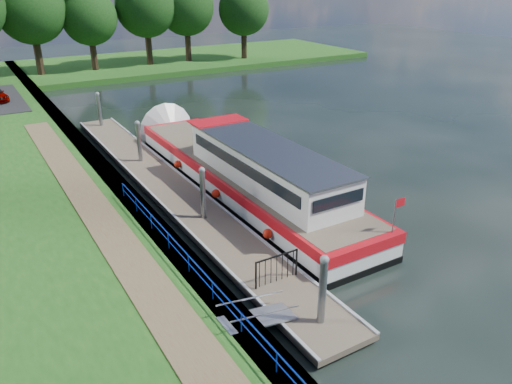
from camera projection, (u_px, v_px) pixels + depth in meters
ground at (311, 323)px, 17.22m from camera, size 160.00×160.00×0.00m
bank_edge at (112, 183)px, 27.61m from camera, size 1.10×90.00×0.78m
far_bank at (142, 64)px, 63.48m from camera, size 60.00×18.00×0.60m
footpath at (115, 237)px, 21.09m from camera, size 1.60×40.00×0.05m
blue_fence at (200, 272)px, 17.74m from camera, size 0.04×18.04×0.72m
pontoon at (169, 189)px, 27.33m from camera, size 2.50×30.00×0.56m
mooring_piles at (167, 170)px, 26.88m from camera, size 0.30×27.30×3.55m
gangway at (258, 318)px, 16.48m from camera, size 2.58×1.00×0.92m
gate_panel at (277, 265)px, 18.47m from camera, size 1.85×0.05×1.15m
barge at (238, 169)px, 27.54m from camera, size 4.36×21.15×4.78m
horizon_trees at (18, 5)px, 51.37m from camera, size 54.38×10.03×12.87m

